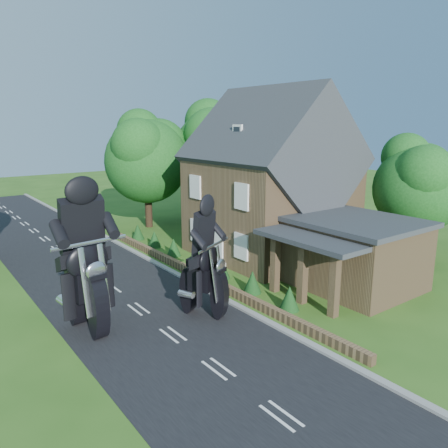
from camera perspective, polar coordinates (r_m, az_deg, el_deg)
ground at (r=17.55m, az=-6.70°, el=-14.21°), size 120.00×120.00×0.00m
road at (r=17.55m, az=-6.70°, el=-14.18°), size 7.00×80.00×0.02m
kerb at (r=19.40m, az=2.84°, el=-11.18°), size 0.30×80.00×0.12m
garden_wall at (r=23.46m, az=-3.75°, el=-6.45°), size 0.30×22.00×0.40m
house at (r=26.98m, az=6.07°, el=5.12°), size 9.54×8.64×10.24m
annex at (r=22.60m, az=16.50°, el=-3.57°), size 7.05×5.94×3.44m
tree_annex_side at (r=28.54m, az=24.29°, el=5.19°), size 5.64×5.20×7.48m
tree_house_right at (r=33.07m, az=10.94°, el=7.87°), size 6.51×6.00×8.40m
tree_behind_house at (r=36.96m, az=-0.41°, el=10.23°), size 7.81×7.20×10.08m
tree_behind_left at (r=34.65m, az=-9.55°, el=9.05°), size 6.94×6.40×9.16m
shrub_a at (r=19.56m, az=8.53°, el=-9.54°), size 0.90×0.90×1.10m
shrub_b at (r=21.26m, az=3.72°, el=-7.54°), size 0.90×0.90×1.10m
shrub_c at (r=23.11m, az=-0.31°, el=-5.82°), size 0.90×0.90×1.10m
shrub_d at (r=27.11m, az=-6.60°, el=-3.05°), size 0.90×0.90×1.10m
shrub_e at (r=29.23m, az=-9.07°, el=-1.95°), size 0.90×0.90×1.10m
shrub_f at (r=31.40m, az=-11.20°, el=-0.99°), size 0.90×0.90×1.10m
motorcycle_lead at (r=18.76m, az=-2.60°, el=-9.63°), size 1.14×1.69×1.57m
motorcycle_follow at (r=18.14m, az=-17.31°, el=-10.59°), size 0.73×2.02×1.84m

